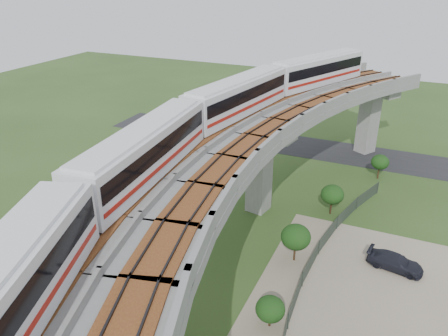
{
  "coord_description": "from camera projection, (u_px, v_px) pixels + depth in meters",
  "views": [
    {
      "loc": [
        14.11,
        -28.38,
        23.7
      ],
      "look_at": [
        -0.12,
        3.7,
        7.5
      ],
      "focal_mm": 35.0,
      "sensor_mm": 36.0,
      "label": 1
    }
  ],
  "objects": [
    {
      "name": "car_dark",
      "position": [
        395.0,
        262.0,
        37.39
      ],
      "size": [
        4.88,
        2.57,
        1.35
      ],
      "primitive_type": "imported",
      "rotation": [
        0.0,
        0.0,
        1.42
      ],
      "color": "black",
      "rests_on": "dirt_lot"
    },
    {
      "name": "tree_1",
      "position": [
        332.0,
        195.0,
        45.15
      ],
      "size": [
        2.38,
        2.38,
        3.3
      ],
      "color": "#382314",
      "rests_on": "ground"
    },
    {
      "name": "dirt_lot",
      "position": [
        369.0,
        324.0,
        31.86
      ],
      "size": [
        18.0,
        26.0,
        0.04
      ],
      "primitive_type": "cube",
      "color": "gray",
      "rests_on": "ground"
    },
    {
      "name": "tree_3",
      "position": [
        270.0,
        309.0,
        31.01
      ],
      "size": [
        2.14,
        2.14,
        2.5
      ],
      "color": "#382314",
      "rests_on": "ground"
    },
    {
      "name": "asphalt_road",
      "position": [
        298.0,
        146.0,
        63.57
      ],
      "size": [
        60.0,
        8.0,
        0.03
      ],
      "primitive_type": "cube",
      "color": "#232326",
      "rests_on": "ground"
    },
    {
      "name": "fence",
      "position": [
        318.0,
        284.0,
        34.78
      ],
      "size": [
        3.87,
        38.73,
        1.5
      ],
      "color": "#2D382D",
      "rests_on": "ground"
    },
    {
      "name": "viaduct",
      "position": [
        252.0,
        177.0,
        33.47
      ],
      "size": [
        19.58,
        73.98,
        11.4
      ],
      "color": "#99968E",
      "rests_on": "ground"
    },
    {
      "name": "tree_0",
      "position": [
        380.0,
        162.0,
        52.82
      ],
      "size": [
        2.13,
        2.13,
        3.13
      ],
      "color": "#382314",
      "rests_on": "ground"
    },
    {
      "name": "ground",
      "position": [
        208.0,
        261.0,
        38.68
      ],
      "size": [
        160.0,
        160.0,
        0.0
      ],
      "primitive_type": "plane",
      "color": "#304B1E",
      "rests_on": "ground"
    },
    {
      "name": "metro_train",
      "position": [
        218.0,
        125.0,
        34.54
      ],
      "size": [
        11.23,
        61.32,
        3.64
      ],
      "color": "silver",
      "rests_on": "ground"
    },
    {
      "name": "tree_2",
      "position": [
        296.0,
        237.0,
        37.72
      ],
      "size": [
        2.61,
        2.61,
        3.58
      ],
      "color": "#382314",
      "rests_on": "ground"
    }
  ]
}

